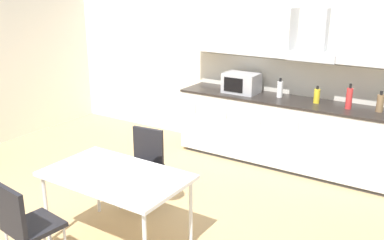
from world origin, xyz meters
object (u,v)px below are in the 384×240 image
Objects in this scene: dining_table at (116,179)px; chair_far_left at (144,159)px; bottle_white at (280,89)px; chair_near_left at (24,221)px; bottle_brown at (380,103)px; bottle_red at (349,98)px; microwave at (241,83)px; bottle_yellow at (317,96)px; pendant_lamp at (109,62)px.

dining_table is 0.85m from chair_far_left.
bottle_white reaches higher than chair_near_left.
bottle_brown reaches higher than dining_table.
bottle_red is 0.36× the size of chair_far_left.
dining_table is at bearing -88.45° from microwave.
bottle_yellow is 0.85× the size of bottle_white.
bottle_red is at bearing 63.55° from chair_near_left.
bottle_red is 2.61m from chair_far_left.
bottle_white is 2.81m from dining_table.
bottle_yellow is 0.42m from bottle_red.
bottle_red is 0.36× the size of chair_near_left.
dining_table is (-1.00, -2.72, -0.34)m from bottle_yellow.
bottle_brown is 2.89m from chair_far_left.
chair_far_left is at bearing -136.50° from bottle_brown.
bottle_brown is (1.83, 0.05, -0.03)m from microwave.
bottle_yellow is (1.07, 0.03, -0.04)m from microwave.
bottle_red is at bearing 47.77° from chair_far_left.
bottle_red is 3.89m from chair_near_left.
bottle_white is 0.31× the size of chair_far_left.
bottle_white is at bearing 80.05° from dining_table.
bottle_red is 3.04m from dining_table.
bottle_brown is 0.96× the size of bottle_white.
pendant_lamp is (0.07, -2.69, 0.70)m from microwave.
dining_table is at bearing 135.00° from pendant_lamp.
microwave is 1.52× the size of bottle_red.
dining_table is at bearing 68.40° from chair_near_left.
dining_table is at bearing -68.45° from chair_far_left.
chair_far_left is at bearing 89.97° from chair_near_left.
bottle_brown is 0.29× the size of chair_near_left.
microwave is at bearing 179.24° from bottle_red.
chair_far_left is at bearing 111.55° from pendant_lamp.
chair_far_left is at bearing -123.93° from bottle_yellow.
bottle_white reaches higher than chair_far_left.
bottle_brown is 3.27m from dining_table.
microwave is 0.36× the size of dining_table.
bottle_white is at bearing 177.24° from bottle_yellow.
dining_table is 1.08m from pendant_lamp.
bottle_brown is 0.81× the size of bottle_red.
dining_table is at bearing -110.12° from bottle_yellow.
chair_far_left is at bearing 111.55° from dining_table.
microwave is at bearing -178.49° from bottle_yellow.
bottle_brown is at bearing 11.00° from bottle_red.
bottle_white reaches higher than bottle_yellow.
pendant_lamp reaches higher than microwave.
pendant_lamp is (0.31, 0.78, 1.24)m from chair_near_left.
bottle_white is at bearing 179.78° from bottle_brown.
microwave is at bearing -174.55° from bottle_white.
pendant_lamp is at bearing -45.00° from dining_table.
microwave is 2.78m from pendant_lamp.
bottle_yellow is 0.17× the size of dining_table.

